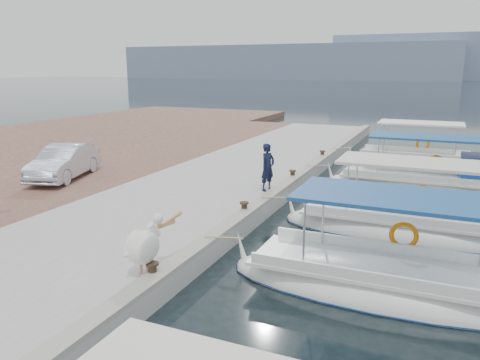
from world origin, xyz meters
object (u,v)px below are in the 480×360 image
at_px(fishing_caique_c, 407,231).
at_px(fisherman, 268,167).
at_px(fishing_caique_d, 428,187).
at_px(fishing_caique_b, 382,287).
at_px(pelican, 144,245).
at_px(fishing_caique_e, 414,164).
at_px(parked_car, 64,162).

xyz_separation_m(fishing_caique_c, fisherman, (-4.94, 1.43, 1.23)).
bearing_deg(fishing_caique_c, fishing_caique_d, 86.23).
height_order(fishing_caique_b, pelican, fishing_caique_b).
xyz_separation_m(fishing_caique_b, fishing_caique_e, (-0.24, 14.61, 0.00)).
bearing_deg(fishing_caique_e, fishing_caique_c, -87.51).
bearing_deg(parked_car, fishing_caique_e, 22.74).
relative_size(fishing_caique_e, fisherman, 3.84).
bearing_deg(fishing_caique_d, pelican, -114.13).
xyz_separation_m(fishing_caique_c, fishing_caique_e, (-0.46, 10.56, 0.00)).
relative_size(fishing_caique_b, parked_car, 1.75).
height_order(fishing_caique_d, parked_car, fishing_caique_d).
bearing_deg(pelican, fisherman, 90.08).
distance_m(fishing_caique_e, parked_car, 16.50).
bearing_deg(fishing_caique_c, pelican, -128.35).
height_order(fishing_caique_c, parked_car, fishing_caique_c).
distance_m(fishing_caique_b, pelican, 5.29).
bearing_deg(fishing_caique_b, parked_car, 162.51).
distance_m(fishing_caique_d, fishing_caique_e, 5.03).
bearing_deg(fishing_caique_c, fisherman, 163.86).
bearing_deg(pelican, fishing_caique_b, 24.85).
distance_m(fishing_caique_b, parked_car, 13.54).
distance_m(fisherman, parked_car, 8.28).
bearing_deg(fishing_caique_e, fisherman, -116.14).
height_order(fishing_caique_d, fishing_caique_e, same).
relative_size(fishing_caique_d, pelican, 4.95).
height_order(fishing_caique_b, fishing_caique_e, same).
bearing_deg(fishing_caique_d, parked_car, -157.45).
distance_m(fishing_caique_b, fishing_caique_e, 14.61).
xyz_separation_m(fishing_caique_d, fishing_caique_e, (-0.83, 4.97, -0.06)).
height_order(fishing_caique_c, fishing_caique_d, same).
bearing_deg(fishing_caique_c, fishing_caique_e, 92.49).
relative_size(fishing_caique_e, parked_car, 1.63).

